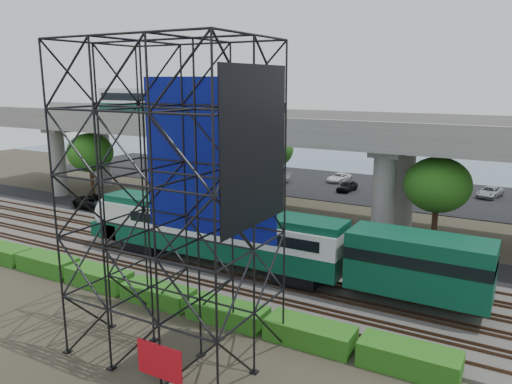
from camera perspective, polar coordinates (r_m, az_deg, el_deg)
The scene contains 13 objects.
ground at distance 35.38m, azimuth -7.77°, elevation -9.44°, with size 140.00×140.00×0.00m, color #474233.
ballast_bed at distance 36.84m, azimuth -5.89°, elevation -8.31°, with size 90.00×12.00×0.20m, color slate.
service_road at distance 43.67m, azimuth 0.56°, elevation -4.94°, with size 90.00×5.00×0.08m, color black.
parking_lot at distance 64.61m, azimuth 10.65°, elevation 0.64°, with size 90.00×18.00×0.08m, color black.
harbor_water at distance 85.44m, azimuth 15.45°, elevation 3.28°, with size 140.00×40.00×0.03m, color #496478.
rail_tracks at distance 36.78m, azimuth -5.90°, elevation -8.05°, with size 90.00×9.52×0.16m.
commuter_train at distance 34.32m, azimuth -1.74°, elevation -4.92°, with size 29.30×3.06×4.30m.
overpass at distance 47.35m, azimuth 2.47°, elevation 6.54°, with size 80.00×12.00×12.40m.
scaffold_tower at distance 23.95m, azimuth -9.58°, elevation -1.44°, with size 9.36×6.36×15.00m.
hedge_strip at distance 31.51m, azimuth -11.10°, elevation -11.32°, with size 34.60×1.80×1.20m.
trees at distance 49.46m, azimuth -1.00°, elevation 3.73°, with size 40.94×16.94×7.69m.
suv at distance 54.40m, azimuth -17.60°, elevation -1.10°, with size 2.60×5.65×1.57m, color black.
parked_cars at distance 63.75m, azimuth 11.27°, elevation 1.04°, with size 35.17×9.65×1.29m.
Camera 1 is at (20.03, -26.00, 13.23)m, focal length 35.00 mm.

